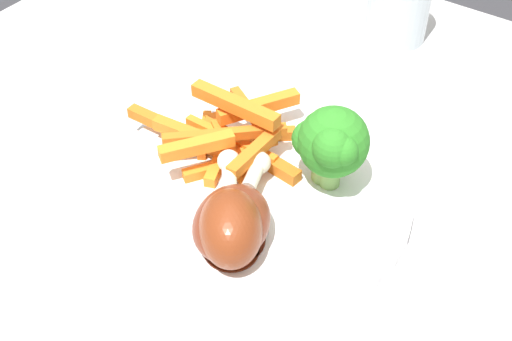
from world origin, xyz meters
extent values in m
cube|color=#B7B7BC|center=(0.00, 0.00, 0.70)|extent=(0.96, 0.87, 0.03)
cylinder|color=gray|center=(-0.42, 0.37, 0.34)|extent=(0.06, 0.06, 0.69)
cylinder|color=white|center=(-0.06, 0.03, 0.72)|extent=(0.26, 0.26, 0.01)
cylinder|color=#81B55D|center=(-0.01, 0.07, 0.74)|extent=(0.02, 0.02, 0.02)
sphere|color=#2E8325|center=(-0.01, 0.07, 0.77)|extent=(0.06, 0.06, 0.06)
sphere|color=#2E8325|center=(0.01, 0.05, 0.78)|extent=(0.02, 0.02, 0.02)
sphere|color=#2E8325|center=(0.00, 0.05, 0.78)|extent=(0.03, 0.03, 0.03)
sphere|color=#2E8325|center=(-0.03, 0.07, 0.77)|extent=(0.03, 0.03, 0.03)
cylinder|color=#83AF57|center=(-0.02, 0.07, 0.74)|extent=(0.02, 0.02, 0.03)
sphere|color=#366B1C|center=(-0.02, 0.07, 0.77)|extent=(0.04, 0.04, 0.04)
sphere|color=#366B1C|center=(-0.03, 0.07, 0.77)|extent=(0.01, 0.01, 0.01)
sphere|color=#366B1C|center=(-0.02, 0.07, 0.78)|extent=(0.02, 0.02, 0.02)
sphere|color=#366B1C|center=(0.00, 0.07, 0.77)|extent=(0.01, 0.01, 0.01)
sphere|color=#366B1C|center=(0.00, 0.07, 0.77)|extent=(0.02, 0.02, 0.02)
cube|color=orange|center=(-0.10, 0.05, 0.73)|extent=(0.08, 0.06, 0.01)
cube|color=orange|center=(-0.10, 0.02, 0.76)|extent=(0.05, 0.06, 0.01)
cube|color=#CD641B|center=(-0.11, 0.07, 0.73)|extent=(0.09, 0.07, 0.01)
cube|color=#D0651B|center=(-0.15, 0.04, 0.74)|extent=(0.11, 0.01, 0.01)
cube|color=orange|center=(-0.10, 0.07, 0.77)|extent=(0.09, 0.01, 0.01)
cube|color=orange|center=(-0.13, 0.06, 0.73)|extent=(0.04, 0.05, 0.01)
cube|color=orange|center=(-0.09, 0.03, 0.73)|extent=(0.04, 0.06, 0.01)
cube|color=orange|center=(-0.10, 0.05, 0.74)|extent=(0.06, 0.04, 0.01)
cube|color=orange|center=(-0.07, 0.04, 0.73)|extent=(0.05, 0.06, 0.01)
cube|color=#CE641B|center=(-0.08, 0.06, 0.73)|extent=(0.11, 0.02, 0.01)
cube|color=orange|center=(-0.10, 0.06, 0.74)|extent=(0.10, 0.01, 0.01)
cube|color=orange|center=(-0.10, 0.05, 0.76)|extent=(0.08, 0.08, 0.01)
cube|color=orange|center=(-0.10, 0.09, 0.75)|extent=(0.05, 0.07, 0.01)
cube|color=orange|center=(-0.10, 0.09, 0.75)|extent=(0.08, 0.05, 0.01)
cube|color=orange|center=(-0.10, 0.04, 0.73)|extent=(0.03, 0.06, 0.01)
cube|color=orange|center=(-0.07, 0.05, 0.75)|extent=(0.01, 0.07, 0.01)
cube|color=orange|center=(-0.13, 0.04, 0.74)|extent=(0.07, 0.02, 0.01)
cylinder|color=#4D1B11|center=(-0.04, -0.03, 0.73)|extent=(0.05, 0.05, 0.00)
ellipsoid|color=maroon|center=(-0.04, -0.03, 0.75)|extent=(0.08, 0.09, 0.04)
cylinder|color=beige|center=(-0.05, 0.03, 0.75)|extent=(0.02, 0.03, 0.01)
sphere|color=silver|center=(-0.06, 0.04, 0.75)|extent=(0.02, 0.02, 0.02)
cylinder|color=#561E0E|center=(-0.03, -0.04, 0.73)|extent=(0.04, 0.04, 0.00)
ellipsoid|color=maroon|center=(-0.03, -0.04, 0.75)|extent=(0.08, 0.08, 0.05)
cylinder|color=beige|center=(-0.07, 0.01, 0.75)|extent=(0.03, 0.04, 0.01)
sphere|color=silver|center=(-0.08, 0.02, 0.75)|extent=(0.02, 0.02, 0.02)
camera|label=1|loc=(0.18, -0.30, 1.13)|focal=48.01mm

